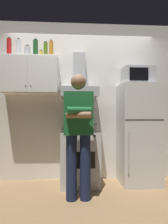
{
  "coord_description": "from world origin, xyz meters",
  "views": [
    {
      "loc": [
        -0.23,
        -3.13,
        1.13
      ],
      "look_at": [
        0.0,
        0.0,
        1.15
      ],
      "focal_mm": 34.13,
      "sensor_mm": 36.0,
      "label": 1
    }
  ],
  "objects_px": {
    "upper_cabinet": "(30,75)",
    "bottle_liquor_amber": "(51,49)",
    "stove_oven": "(80,157)",
    "refrigerator": "(138,134)",
    "person_standing": "(78,131)",
    "range_hood": "(79,85)",
    "microwave": "(138,76)",
    "bottle_soda_red": "(9,47)",
    "bottle_olive_oil": "(46,50)",
    "bottle_spice_jar": "(41,54)",
    "bottle_wine_green": "(36,49)",
    "bottle_vodka_clear": "(18,48)",
    "cooking_pot": "(89,126)",
    "bottle_canister_steel": "(27,51)"
  },
  "relations": [
    {
      "from": "stove_oven",
      "to": "refrigerator",
      "type": "relative_size",
      "value": 0.55
    },
    {
      "from": "stove_oven",
      "to": "cooking_pot",
      "type": "distance_m",
      "value": 0.53
    },
    {
      "from": "bottle_vodka_clear",
      "to": "bottle_canister_steel",
      "type": "relative_size",
      "value": 1.63
    },
    {
      "from": "refrigerator",
      "to": "bottle_liquor_amber",
      "type": "height_order",
      "value": "bottle_liquor_amber"
    },
    {
      "from": "stove_oven",
      "to": "microwave",
      "type": "xyz_separation_m",
      "value": [
        0.95,
        0.02,
        1.31
      ]
    },
    {
      "from": "stove_oven",
      "to": "bottle_soda_red",
      "type": "xyz_separation_m",
      "value": [
        -1.13,
        0.1,
        1.76
      ]
    },
    {
      "from": "upper_cabinet",
      "to": "bottle_liquor_amber",
      "type": "height_order",
      "value": "bottle_liquor_amber"
    },
    {
      "from": "bottle_olive_oil",
      "to": "bottle_vodka_clear",
      "type": "xyz_separation_m",
      "value": [
        -0.44,
        0.03,
        0.02
      ]
    },
    {
      "from": "refrigerator",
      "to": "bottle_olive_oil",
      "type": "relative_size",
      "value": 6.22
    },
    {
      "from": "cooking_pot",
      "to": "bottle_spice_jar",
      "type": "xyz_separation_m",
      "value": [
        -0.76,
        0.28,
        1.18
      ]
    },
    {
      "from": "person_standing",
      "to": "bottle_liquor_amber",
      "type": "bearing_deg",
      "value": 118.43
    },
    {
      "from": "range_hood",
      "to": "stove_oven",
      "type": "bearing_deg",
      "value": -90.0
    },
    {
      "from": "person_standing",
      "to": "bottle_olive_oil",
      "type": "bearing_deg",
      "value": 124.59
    },
    {
      "from": "bottle_vodka_clear",
      "to": "bottle_soda_red",
      "type": "relative_size",
      "value": 1.02
    },
    {
      "from": "person_standing",
      "to": "bottle_soda_red",
      "type": "distance_m",
      "value": 1.83
    },
    {
      "from": "bottle_olive_oil",
      "to": "bottle_wine_green",
      "type": "bearing_deg",
      "value": 169.21
    },
    {
      "from": "bottle_wine_green",
      "to": "bottle_olive_oil",
      "type": "relative_size",
      "value": 1.18
    },
    {
      "from": "refrigerator",
      "to": "bottle_vodka_clear",
      "type": "bearing_deg",
      "value": 175.6
    },
    {
      "from": "upper_cabinet",
      "to": "bottle_vodka_clear",
      "type": "bearing_deg",
      "value": 172.68
    },
    {
      "from": "refrigerator",
      "to": "bottle_vodka_clear",
      "type": "height_order",
      "value": "bottle_vodka_clear"
    },
    {
      "from": "microwave",
      "to": "bottle_canister_steel",
      "type": "distance_m",
      "value": 1.84
    },
    {
      "from": "bottle_wine_green",
      "to": "bottle_vodka_clear",
      "type": "xyz_separation_m",
      "value": [
        -0.28,
        -0.0,
        -0.0
      ]
    },
    {
      "from": "bottle_soda_red",
      "to": "bottle_canister_steel",
      "type": "distance_m",
      "value": 0.29
    },
    {
      "from": "upper_cabinet",
      "to": "bottle_wine_green",
      "type": "relative_size",
      "value": 2.96
    },
    {
      "from": "cooking_pot",
      "to": "bottle_vodka_clear",
      "type": "xyz_separation_m",
      "value": [
        -1.13,
        0.27,
        1.27
      ]
    },
    {
      "from": "microwave",
      "to": "bottle_liquor_amber",
      "type": "xyz_separation_m",
      "value": [
        -1.41,
        0.14,
        0.45
      ]
    },
    {
      "from": "upper_cabinet",
      "to": "bottle_olive_oil",
      "type": "height_order",
      "value": "bottle_olive_oil"
    },
    {
      "from": "range_hood",
      "to": "bottle_vodka_clear",
      "type": "xyz_separation_m",
      "value": [
        -1.0,
        0.02,
        0.6
      ]
    },
    {
      "from": "bottle_spice_jar",
      "to": "range_hood",
      "type": "bearing_deg",
      "value": -3.04
    },
    {
      "from": "bottle_liquor_amber",
      "to": "cooking_pot",
      "type": "bearing_deg",
      "value": -25.17
    },
    {
      "from": "bottle_olive_oil",
      "to": "bottle_spice_jar",
      "type": "relative_size",
      "value": 2.04
    },
    {
      "from": "stove_oven",
      "to": "bottle_vodka_clear",
      "type": "distance_m",
      "value": 2.03
    },
    {
      "from": "stove_oven",
      "to": "bottle_canister_steel",
      "type": "distance_m",
      "value": 1.9
    },
    {
      "from": "stove_oven",
      "to": "bottle_wine_green",
      "type": "distance_m",
      "value": 1.91
    },
    {
      "from": "refrigerator",
      "to": "bottle_wine_green",
      "type": "xyz_separation_m",
      "value": [
        -1.67,
        0.15,
        1.4
      ]
    },
    {
      "from": "bottle_spice_jar",
      "to": "microwave",
      "type": "bearing_deg",
      "value": -5.1
    },
    {
      "from": "stove_oven",
      "to": "refrigerator",
      "type": "height_order",
      "value": "refrigerator"
    },
    {
      "from": "upper_cabinet",
      "to": "person_standing",
      "type": "distance_m",
      "value": 1.35
    },
    {
      "from": "bottle_olive_oil",
      "to": "bottle_vodka_clear",
      "type": "relative_size",
      "value": 0.85
    },
    {
      "from": "range_hood",
      "to": "bottle_wine_green",
      "type": "xyz_separation_m",
      "value": [
        -0.72,
        0.03,
        0.6
      ]
    },
    {
      "from": "upper_cabinet",
      "to": "bottle_soda_red",
      "type": "xyz_separation_m",
      "value": [
        -0.33,
        -0.02,
        0.44
      ]
    },
    {
      "from": "microwave",
      "to": "person_standing",
      "type": "bearing_deg",
      "value": -148.0
    },
    {
      "from": "person_standing",
      "to": "microwave",
      "type": "bearing_deg",
      "value": 32.0
    },
    {
      "from": "range_hood",
      "to": "microwave",
      "type": "relative_size",
      "value": 1.56
    },
    {
      "from": "person_standing",
      "to": "bottle_canister_steel",
      "type": "bearing_deg",
      "value": 137.89
    },
    {
      "from": "upper_cabinet",
      "to": "bottle_liquor_amber",
      "type": "xyz_separation_m",
      "value": [
        0.34,
        0.03,
        0.44
      ]
    },
    {
      "from": "bottle_soda_red",
      "to": "bottle_spice_jar",
      "type": "relative_size",
      "value": 2.36
    },
    {
      "from": "refrigerator",
      "to": "microwave",
      "type": "relative_size",
      "value": 3.33
    },
    {
      "from": "cooking_pot",
      "to": "bottle_canister_steel",
      "type": "relative_size",
      "value": 1.46
    },
    {
      "from": "refrigerator",
      "to": "bottle_spice_jar",
      "type": "height_order",
      "value": "bottle_spice_jar"
    }
  ]
}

